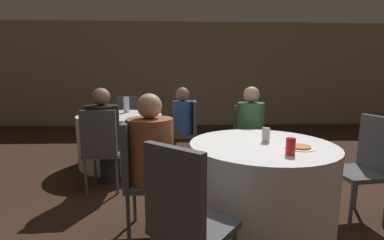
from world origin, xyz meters
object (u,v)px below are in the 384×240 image
chair_near_west (139,168)px  soda_can_silver (266,135)px  table_far (121,139)px  table_near (260,186)px  person_floral_shirt (158,162)px  chair_near_east (368,159)px  person_black_shirt (105,137)px  chair_near_southwest (184,214)px  person_green_jacket (250,138)px  bottle_far (126,105)px  pizza_plate_near (299,147)px  chair_far_south (101,144)px  chair_far_east (189,126)px  chair_near_north (249,138)px  person_blue_shirt (178,126)px  chair_far_north (127,117)px  soda_can_red (291,146)px

chair_near_west → soda_can_silver: bearing=92.4°
table_far → soda_can_silver: (1.65, -1.76, 0.44)m
table_near → person_floral_shirt: (-0.86, -0.04, 0.23)m
chair_near_east → soda_can_silver: (-0.97, -0.06, 0.25)m
table_near → person_black_shirt: 1.84m
chair_near_southwest → soda_can_silver: size_ratio=7.85×
person_green_jacket → bottle_far: bearing=-26.6°
person_floral_shirt → pizza_plate_near: size_ratio=4.92×
chair_far_south → pizza_plate_near: chair_far_south is taller
chair_near_west → chair_far_east: (0.47, 1.85, 0.00)m
chair_near_north → soda_can_silver: size_ratio=7.85×
table_far → person_blue_shirt: person_blue_shirt is taller
chair_far_south → person_black_shirt: 0.17m
chair_near_east → pizza_plate_near: 0.84m
chair_near_north → chair_far_north: 2.62m
chair_near_west → person_black_shirt: bearing=-152.5°
table_far → person_blue_shirt: (0.87, 0.00, 0.20)m
chair_near_east → soda_can_silver: bearing=87.6°
person_blue_shirt → pizza_plate_near: (0.98, -1.97, 0.18)m
person_blue_shirt → chair_far_north: bearing=43.3°
table_near → bottle_far: 2.64m
chair_near_north → chair_far_east: same height
table_far → person_blue_shirt: size_ratio=1.07×
table_far → person_floral_shirt: 1.99m
table_near → chair_near_southwest: 1.04m
person_green_jacket → soda_can_silver: person_green_jacket is taller
chair_near_west → chair_near_east: 2.04m
table_far → soda_can_red: 2.77m
chair_near_west → pizza_plate_near: chair_near_west is taller
chair_near_north → person_green_jacket: 0.17m
chair_far_north → chair_near_north: bearing=129.5°
chair_near_north → person_blue_shirt: person_blue_shirt is taller
table_near → bottle_far: size_ratio=4.84×
bottle_far → person_blue_shirt: bearing=-17.7°
chair_near_southwest → bottle_far: bottle_far is taller
person_green_jacket → person_black_shirt: 1.72m
chair_far_north → bottle_far: bearing=95.2°
table_far → soda_can_red: (1.70, -2.14, 0.44)m
chair_far_south → pizza_plate_near: (1.82, -0.93, 0.20)m
chair_far_north → bottle_far: size_ratio=3.83×
person_green_jacket → pizza_plate_near: person_green_jacket is taller
chair_near_north → soda_can_red: chair_near_north is taller
table_far → soda_can_red: size_ratio=10.22×
chair_near_west → chair_far_north: bearing=-168.9°
person_blue_shirt → soda_can_red: size_ratio=9.54×
chair_near_east → soda_can_silver: 1.00m
chair_far_south → soda_can_silver: bearing=-25.3°
person_black_shirt → bottle_far: person_black_shirt is taller
chair_near_east → person_green_jacket: (-0.88, 0.73, 0.03)m
chair_near_west → chair_far_east: bearing=163.5°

